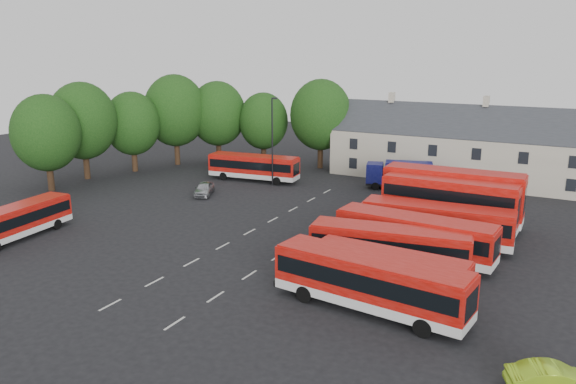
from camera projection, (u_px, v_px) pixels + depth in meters
name	position (u px, v px, depth m)	size (l,w,h in m)	color
ground	(237.00, 239.00, 46.17)	(140.00, 140.00, 0.00)	black
lane_markings	(275.00, 236.00, 46.72)	(5.15, 33.80, 0.01)	beige
treeline	(182.00, 118.00, 70.55)	(29.92, 32.59, 12.01)	black
terrace_houses	(482.00, 150.00, 64.38)	(35.70, 7.13, 10.06)	beige
bus_row_a	(370.00, 279.00, 32.97)	(12.12, 4.00, 3.36)	silver
bus_row_b	(389.00, 269.00, 35.42)	(10.09, 2.81, 2.82)	silver
bus_row_c	(390.00, 245.00, 39.18)	(11.34, 4.22, 3.13)	silver
bus_row_d	(415.00, 234.00, 41.19)	(11.83, 3.49, 3.30)	silver
bus_row_e	(437.00, 221.00, 44.22)	(11.81, 3.54, 3.29)	silver
bus_dd_south	(449.00, 202.00, 47.40)	(11.19, 2.81, 4.57)	silver
bus_dd_north	(452.00, 193.00, 49.54)	(12.02, 3.06, 4.90)	silver
bus_west	(17.00, 219.00, 45.75)	(3.27, 10.02, 2.78)	silver
bus_north	(254.00, 166.00, 66.07)	(11.00, 3.68, 3.05)	silver
box_truck	(400.00, 174.00, 62.05)	(7.43, 4.10, 3.10)	black
silver_car	(204.00, 189.00, 59.78)	(1.67, 4.14, 1.41)	#A3A6AB
lime_car	(556.00, 380.00, 25.22)	(1.48, 4.24, 1.40)	#92C41E
lamppost	(272.00, 139.00, 62.94)	(0.69, 0.42, 9.97)	black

